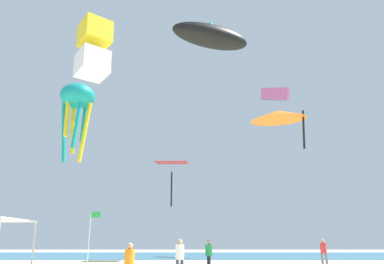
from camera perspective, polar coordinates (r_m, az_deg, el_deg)
name	(u,v)px	position (r m, az deg, el deg)	size (l,w,h in m)	color
ocean_strip	(191,255)	(44.06, -0.16, -19.00)	(110.00, 20.44, 0.03)	teal
person_near_tent	(322,250)	(27.63, 19.97, -17.22)	(0.47, 0.42, 1.78)	slate
person_leftmost	(207,252)	(22.68, 2.46, -18.54)	(0.41, 0.45, 1.71)	black
person_central	(178,255)	(18.20, -2.18, -18.89)	(0.42, 0.42, 1.76)	#33384C
person_rightmost	(128,261)	(14.75, -10.15, -19.50)	(0.38, 0.39, 1.60)	brown
banner_flag	(89,234)	(23.24, -16.01, -15.32)	(0.61, 0.06, 3.38)	silver
kite_box_yellow	(93,49)	(21.20, -15.54, 12.65)	(2.20, 2.22, 3.34)	yellow
kite_octopus_teal	(76,100)	(30.65, -17.94, 4.89)	(3.79, 3.79, 6.50)	teal
kite_delta_orange	(277,115)	(25.66, 13.32, 2.58)	(5.17, 5.20, 3.23)	orange
kite_diamond_red	(171,165)	(34.41, -3.42, -5.26)	(3.16, 3.14, 4.36)	red
kite_parafoil_pink	(273,94)	(46.90, 12.77, 5.88)	(2.68, 4.91, 3.24)	pink
kite_inflatable_black	(210,36)	(20.27, 2.85, 14.96)	(4.69, 3.08, 1.77)	black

